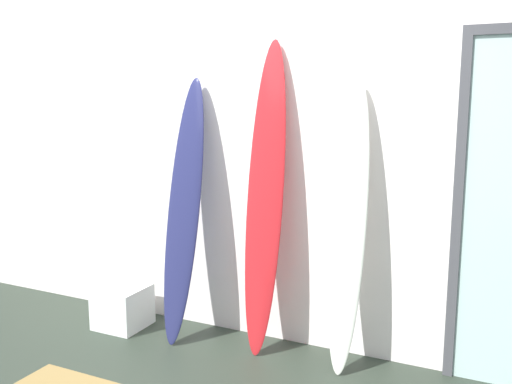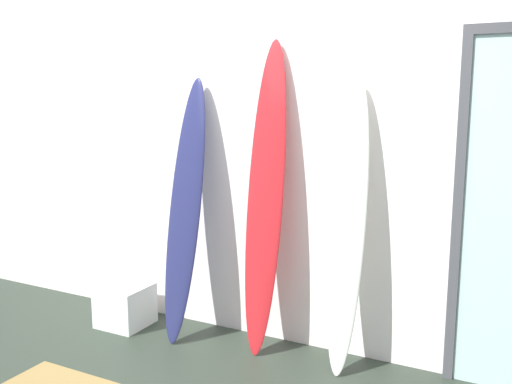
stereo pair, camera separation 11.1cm
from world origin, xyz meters
name	(u,v)px [view 2 (the right image)]	position (x,y,z in m)	size (l,w,h in m)	color
wall_back	(274,150)	(0.00, 1.30, 1.40)	(7.20, 0.20, 2.80)	silver
surfboard_navy	(185,212)	(-0.55, 0.94, 0.95)	(0.28, 0.46, 1.92)	navy
surfboard_crimson	(265,202)	(0.07, 1.01, 1.07)	(0.28, 0.35, 2.17)	red
surfboard_ivory	(348,231)	(0.67, 0.99, 0.93)	(0.24, 0.36, 1.89)	silver
display_block_left	(125,305)	(-1.09, 0.88, 0.16)	(0.36, 0.36, 0.32)	white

